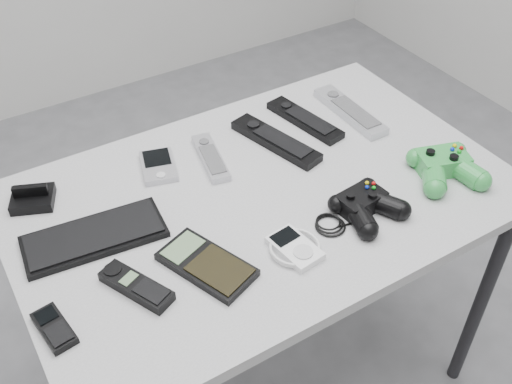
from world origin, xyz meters
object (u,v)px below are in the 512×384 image
remote_silver_a (211,157)px  remote_silver_b (350,111)px  pda_keyboard (94,236)px  remote_black_a (276,140)px  mobile_phone (54,328)px  calculator (207,264)px  cordless_handset (136,286)px  remote_black_b (305,119)px  controller_black (366,204)px  mp3_player (295,247)px  pda (158,166)px  desk (262,213)px  controller_green (445,165)px

remote_silver_a → remote_silver_b: (0.40, -0.02, 0.00)m
pda_keyboard → remote_black_a: (0.49, 0.08, 0.00)m
mobile_phone → calculator: 0.30m
remote_black_a → cordless_handset: (-0.47, -0.25, -0.00)m
remote_silver_a → calculator: (-0.17, -0.29, -0.00)m
remote_black_a → cordless_handset: bearing=-166.9°
remote_black_b → controller_black: size_ratio=0.94×
remote_black_b → mp3_player: (-0.27, -0.36, -0.00)m
remote_silver_b → pda_keyboard: bearing=-172.4°
remote_black_a → pda: bearing=152.9°
remote_silver_b → desk: bearing=-157.5°
remote_silver_b → controller_green: controller_green is taller
desk → controller_black: 0.24m
desk → calculator: calculator is taller
desk → remote_silver_b: size_ratio=4.43×
pda → remote_silver_b: 0.52m
remote_silver_a → remote_black_b: 0.28m
cordless_handset → calculator: (0.14, -0.02, -0.00)m
pda → remote_black_a: size_ratio=0.47×
remote_black_a → controller_green: bearing=-62.9°
remote_silver_b → cordless_handset: 0.75m
remote_black_a → mobile_phone: remote_black_a is taller
remote_silver_b → calculator: 0.63m
pda_keyboard → cordless_handset: size_ratio=1.88×
pda → calculator: (-0.05, -0.33, 0.00)m
mp3_player → controller_green: size_ratio=0.65×
pda_keyboard → controller_green: controller_green is taller
pda_keyboard → pda: bearing=40.4°
mp3_player → mobile_phone: bearing=165.5°
remote_silver_a → remote_black_b: bearing=14.1°
remote_black_b → controller_black: 0.35m
pda_keyboard → mobile_phone: size_ratio=2.79×
pda_keyboard → mobile_phone: same height
pda → remote_black_b: 0.40m
remote_silver_b → mp3_player: remote_silver_b is taller
remote_black_b → cordless_handset: 0.65m
calculator → cordless_handset: bearing=151.5°
desk → remote_silver_b: bearing=21.9°
pda_keyboard → remote_black_b: 0.61m
mp3_player → remote_black_a: bearing=56.2°
remote_black_a → pda_keyboard: bearing=174.4°
remote_black_b → cordless_handset: bearing=-164.2°
mp3_player → remote_silver_a: bearing=83.6°
cordless_handset → controller_green: controller_green is taller
remote_silver_a → controller_black: bearing=-47.7°
mp3_player → remote_black_b: bearing=45.5°
remote_silver_b → calculator: (-0.56, -0.27, -0.00)m
mobile_phone → controller_green: 0.89m
remote_silver_b → remote_silver_a: bearing=178.1°
pda → remote_black_b: remote_black_b is taller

